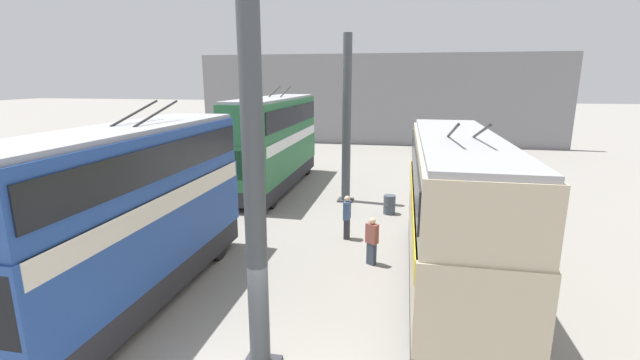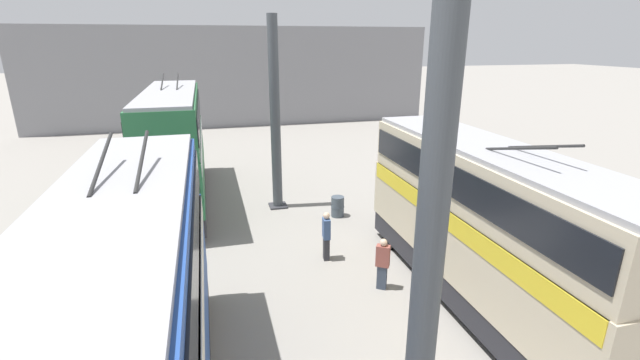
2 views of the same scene
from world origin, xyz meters
name	(u,v)px [view 2 (image 2 of 2)]	position (x,y,z in m)	size (l,w,h in m)	color
depot_back_wall	(238,78)	(35.81, 0.00, 4.40)	(0.50, 36.00, 8.81)	gray
support_column_near	(427,279)	(1.00, 0.00, 4.20)	(0.82, 0.82, 8.65)	#42474C
support_column_far	(275,119)	(14.98, 0.00, 4.20)	(0.82, 0.82, 8.65)	#42474C
bus_left_far	(485,217)	(5.79, -4.56, 2.73)	(10.53, 2.54, 5.42)	black
bus_right_mid	(130,313)	(3.19, 4.56, 2.94)	(9.73, 2.54, 5.76)	black
bus_right_far	(174,140)	(17.01, 4.56, 3.06)	(10.99, 2.54, 5.99)	black
person_by_left_row	(383,263)	(7.09, -2.02, 0.92)	(0.43, 0.48, 1.73)	#384251
person_aisle_midway	(326,235)	(9.38, -0.83, 0.98)	(0.44, 0.28, 1.83)	#2D2D33
oil_drum	(338,206)	(13.12, -2.41, 0.46)	(0.61, 0.61, 0.93)	#424C56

